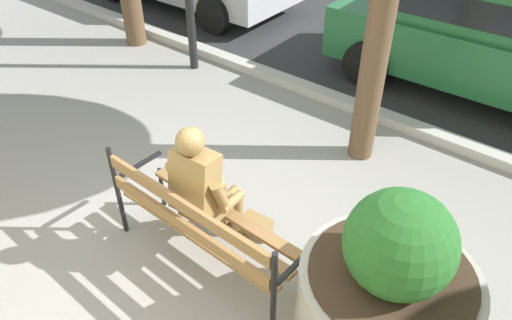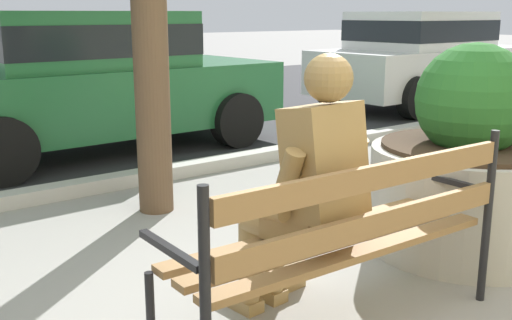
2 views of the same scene
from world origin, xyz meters
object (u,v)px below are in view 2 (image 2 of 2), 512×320
park_bench (347,231)px  parked_car_white (423,56)px  bronze_statue_seated (303,198)px  concrete_planter (467,172)px  parked_car_green (92,77)px

park_bench → parked_car_white: parked_car_white is taller
bronze_statue_seated → concrete_planter: (1.56, 0.13, -0.15)m
parked_car_green → parked_car_white: same height
park_bench → concrete_planter: bearing=13.0°
concrete_planter → parked_car_white: parked_car_white is taller
bronze_statue_seated → park_bench: bearing=-67.1°
park_bench → concrete_planter: concrete_planter is taller
concrete_planter → bronze_statue_seated: bearing=-175.3°
bronze_statue_seated → concrete_planter: bearing=4.7°
park_bench → parked_car_white: size_ratio=0.44×
park_bench → bronze_statue_seated: size_ratio=1.32×
concrete_planter → park_bench: bearing=-167.0°
concrete_planter → parked_car_white: size_ratio=0.33×
bronze_statue_seated → parked_car_green: (0.83, 4.46, 0.17)m
bronze_statue_seated → parked_car_green: size_ratio=0.33×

